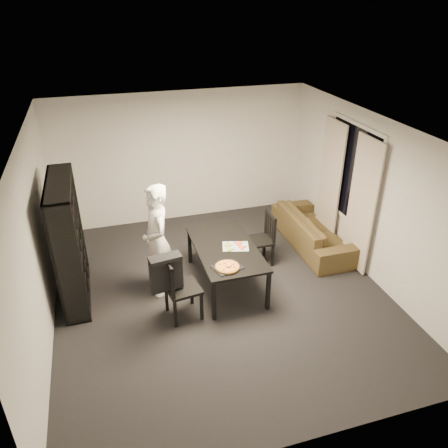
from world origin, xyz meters
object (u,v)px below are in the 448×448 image
object	(u,v)px
chair_right	(264,235)
pepperoni_pizza	(227,267)
sofa	(313,230)
chair_left	(176,285)
baking_tray	(227,267)
person	(157,241)
bookshelf	(69,242)
dining_table	(226,251)

from	to	relation	value
chair_right	pepperoni_pizza	xyz separation A→B (m)	(-0.97, -1.01, 0.19)
pepperoni_pizza	sofa	bearing A→B (deg)	32.23
chair_left	baking_tray	bearing A→B (deg)	-95.75
person	sofa	world-z (taller)	person
chair_left	baking_tray	distance (m)	0.77
chair_right	pepperoni_pizza	size ratio (longest dim) A/B	2.63
baking_tray	pepperoni_pizza	xyz separation A→B (m)	(-0.01, -0.02, 0.02)
bookshelf	dining_table	distance (m)	2.35
pepperoni_pizza	sofa	world-z (taller)	pepperoni_pizza
bookshelf	sofa	world-z (taller)	bookshelf
chair_left	person	size ratio (longest dim) A/B	0.55
sofa	baking_tray	bearing A→B (deg)	121.90
pepperoni_pizza	person	bearing A→B (deg)	141.53
bookshelf	chair_right	size ratio (longest dim) A/B	2.06
pepperoni_pizza	bookshelf	bearing A→B (deg)	155.72
chair_left	chair_right	distance (m)	2.00
chair_right	dining_table	bearing A→B (deg)	-62.38
baking_tray	sofa	bearing A→B (deg)	31.90
chair_right	person	bearing A→B (deg)	-81.77
bookshelf	person	size ratio (longest dim) A/B	1.06
baking_tray	sofa	world-z (taller)	baking_tray
chair_left	dining_table	bearing A→B (deg)	-65.74
dining_table	chair_right	bearing A→B (deg)	28.74
baking_tray	bookshelf	bearing A→B (deg)	156.24
bookshelf	pepperoni_pizza	bearing A→B (deg)	-24.28
dining_table	person	size ratio (longest dim) A/B	0.92
bookshelf	chair_left	size ratio (longest dim) A/B	1.91
person	sofa	size ratio (longest dim) A/B	0.87
chair_left	baking_tray	size ratio (longest dim) A/B	2.48
bookshelf	baking_tray	world-z (taller)	bookshelf
dining_table	baking_tray	bearing A→B (deg)	-104.70
person	chair_left	bearing A→B (deg)	4.42
person	pepperoni_pizza	bearing A→B (deg)	45.29
person	baking_tray	size ratio (longest dim) A/B	4.49
chair_left	person	distance (m)	0.80
dining_table	bookshelf	bearing A→B (deg)	169.93
bookshelf	chair_right	xyz separation A→B (m)	(3.12, 0.04, -0.43)
person	pepperoni_pizza	size ratio (longest dim) A/B	5.13
baking_tray	pepperoni_pizza	size ratio (longest dim) A/B	1.14
bookshelf	chair_left	world-z (taller)	bookshelf
chair_left	sofa	xyz separation A→B (m)	(2.81, 1.31, -0.26)
bookshelf	sofa	bearing A→B (deg)	4.47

